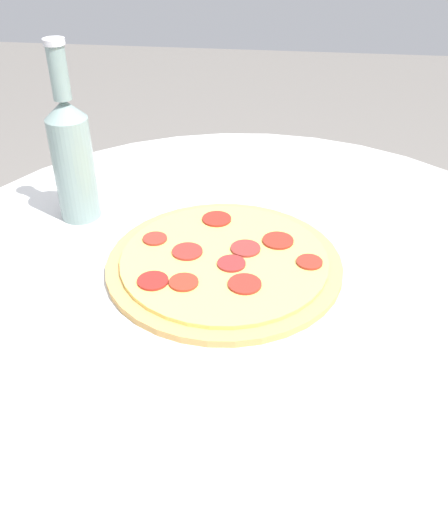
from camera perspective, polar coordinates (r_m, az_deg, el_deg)
table at (r=0.90m, az=2.15°, el=-11.04°), size 0.96×0.96×0.74m
pizza at (r=0.77m, az=-0.01°, el=-0.73°), size 0.32×0.32×0.02m
beer_bottle at (r=0.88m, az=-14.95°, el=9.76°), size 0.06×0.06×0.27m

